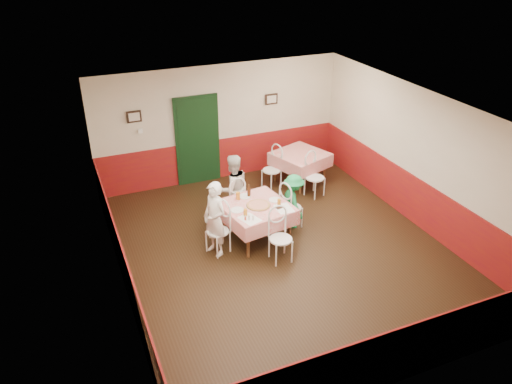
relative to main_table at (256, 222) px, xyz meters
name	(u,v)px	position (x,y,z in m)	size (l,w,h in m)	color
floor	(282,249)	(0.32, -0.55, -0.38)	(7.00, 7.00, 0.00)	black
ceiling	(286,110)	(0.32, -0.55, 2.42)	(7.00, 7.00, 0.00)	white
back_wall	(220,123)	(0.32, 2.95, 1.02)	(6.00, 0.10, 2.80)	beige
front_wall	(408,303)	(0.32, -4.05, 1.02)	(6.00, 0.10, 2.80)	beige
left_wall	(115,218)	(-2.68, -0.55, 1.02)	(0.10, 7.00, 2.80)	beige
right_wall	(419,158)	(3.32, -0.55, 1.02)	(0.10, 7.00, 2.80)	beige
wainscot_back	(222,158)	(0.32, 2.94, 0.12)	(6.00, 0.03, 1.00)	maroon
wainscot_front	(397,356)	(0.32, -4.03, 0.12)	(6.00, 0.03, 1.00)	maroon
wainscot_left	(123,263)	(-2.66, -0.55, 0.12)	(0.03, 7.00, 1.00)	maroon
wainscot_right	(412,198)	(3.31, -0.55, 0.12)	(0.03, 7.00, 1.00)	maroon
door	(198,141)	(-0.28, 2.90, 0.68)	(0.96, 0.06, 2.10)	black
picture_left	(134,117)	(-1.68, 2.90, 1.48)	(0.32, 0.03, 0.26)	black
picture_right	(271,99)	(1.62, 2.90, 1.48)	(0.32, 0.03, 0.26)	black
thermostat	(140,131)	(-1.58, 2.90, 1.12)	(0.10, 0.03, 0.10)	white
main_table	(256,222)	(0.00, 0.00, 0.00)	(1.22, 1.22, 0.77)	red
second_table	(300,168)	(1.95, 1.92, 0.00)	(1.12, 1.12, 0.77)	red
chair_left	(218,231)	(-0.84, -0.14, 0.08)	(0.42, 0.42, 0.90)	white
chair_right	(291,208)	(0.84, 0.14, 0.08)	(0.42, 0.42, 0.90)	white
chair_far	(234,201)	(-0.14, 0.84, 0.08)	(0.42, 0.42, 0.90)	white
chair_near	(281,239)	(0.14, -0.84, 0.08)	(0.42, 0.42, 0.90)	white
chair_second_a	(272,170)	(1.20, 1.92, 0.08)	(0.42, 0.42, 0.90)	white
chair_second_b	(315,178)	(1.95, 1.17, 0.08)	(0.42, 0.42, 0.90)	white
pizza	(258,205)	(0.04, -0.03, 0.40)	(0.45, 0.45, 0.03)	#B74723
plate_left	(237,210)	(-0.41, -0.04, 0.39)	(0.25, 0.25, 0.01)	white
plate_right	(275,200)	(0.43, 0.04, 0.39)	(0.25, 0.25, 0.01)	white
plate_far	(245,196)	(-0.07, 0.42, 0.39)	(0.25, 0.25, 0.01)	white
glass_a	(245,212)	(-0.33, -0.29, 0.45)	(0.07, 0.07, 0.13)	#BF7219
glass_b	(279,202)	(0.41, -0.17, 0.45)	(0.07, 0.07, 0.13)	#BF7219
glass_c	(238,196)	(-0.23, 0.36, 0.46)	(0.08, 0.08, 0.15)	#BF7219
beer_bottle	(249,191)	(0.01, 0.39, 0.51)	(0.07, 0.07, 0.24)	#381C0A
shaker_a	(249,218)	(-0.33, -0.46, 0.43)	(0.04, 0.04, 0.09)	silver
shaker_b	(253,218)	(-0.27, -0.50, 0.43)	(0.04, 0.04, 0.09)	silver
shaker_c	(245,218)	(-0.39, -0.43, 0.43)	(0.04, 0.04, 0.09)	#B23319
menu_left	(250,219)	(-0.31, -0.43, 0.39)	(0.30, 0.40, 0.00)	white
menu_right	(284,208)	(0.45, -0.32, 0.39)	(0.30, 0.40, 0.00)	white
wallet	(279,207)	(0.36, -0.27, 0.40)	(0.11, 0.09, 0.02)	black
diner_left	(215,219)	(-0.89, -0.15, 0.36)	(0.54, 0.35, 1.47)	gray
diner_far	(233,188)	(-0.15, 0.89, 0.36)	(0.72, 0.56, 1.47)	gray
diner_right	(293,201)	(0.89, 0.15, 0.21)	(0.75, 0.43, 1.16)	gray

